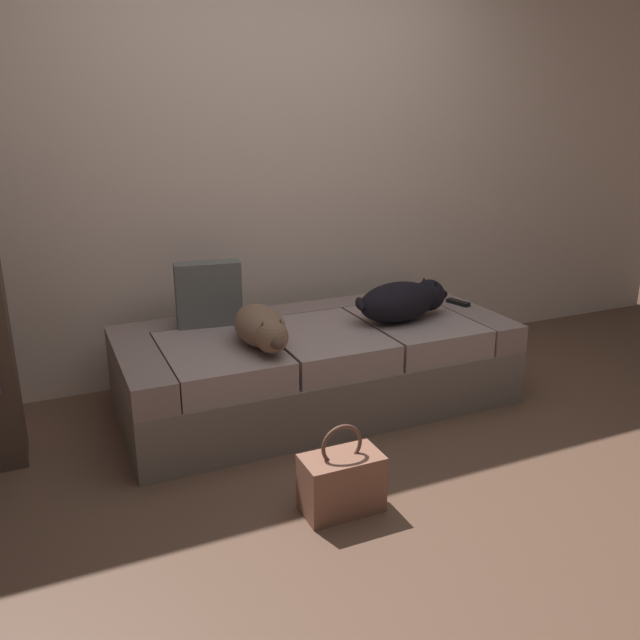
% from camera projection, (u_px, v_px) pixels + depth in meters
% --- Properties ---
extents(ground_plane, '(10.00, 10.00, 0.00)m').
position_uv_depth(ground_plane, '(410.00, 494.00, 2.72)').
color(ground_plane, brown).
extents(back_wall, '(6.40, 0.10, 2.80)m').
position_uv_depth(back_wall, '(267.00, 136.00, 3.75)').
color(back_wall, beige).
rests_on(back_wall, ground).
extents(couch, '(2.06, 0.92, 0.45)m').
position_uv_depth(couch, '(316.00, 366.00, 3.50)').
color(couch, slate).
rests_on(couch, ground).
extents(dog_tan, '(0.26, 0.56, 0.19)m').
position_uv_depth(dog_tan, '(262.00, 327.00, 3.12)').
color(dog_tan, '#7E5D48').
rests_on(dog_tan, couch).
extents(dog_dark, '(0.63, 0.33, 0.21)m').
position_uv_depth(dog_dark, '(403.00, 301.00, 3.51)').
color(dog_dark, black).
rests_on(dog_dark, couch).
extents(tv_remote, '(0.08, 0.16, 0.02)m').
position_uv_depth(tv_remote, '(458.00, 302.00, 3.82)').
color(tv_remote, black).
rests_on(tv_remote, couch).
extents(throw_pillow, '(0.35, 0.16, 0.34)m').
position_uv_depth(throw_pillow, '(208.00, 294.00, 3.41)').
color(throw_pillow, '#5F605D').
rests_on(throw_pillow, couch).
extents(handbag, '(0.32, 0.18, 0.38)m').
position_uv_depth(handbag, '(341.00, 482.00, 2.58)').
color(handbag, '#905C49').
rests_on(handbag, ground).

